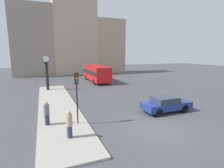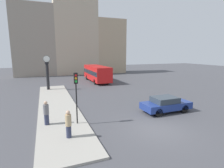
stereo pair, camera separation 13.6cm
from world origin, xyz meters
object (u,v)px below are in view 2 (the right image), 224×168
object	(u,v)px
traffic_light_near	(76,87)
street_clock	(47,74)
bus_distant	(97,73)
pedestrian_tan_coat	(68,124)
pedestrian_grey_jacket	(46,113)
sedan_car	(166,104)

from	to	relation	value
traffic_light_near	street_clock	bearing A→B (deg)	96.85
bus_distant	pedestrian_tan_coat	world-z (taller)	bus_distant
pedestrian_grey_jacket	pedestrian_tan_coat	xyz separation A→B (m)	(1.19, -2.50, -0.01)
pedestrian_grey_jacket	sedan_car	bearing A→B (deg)	-2.92
pedestrian_tan_coat	street_clock	bearing A→B (deg)	92.81
street_clock	pedestrian_tan_coat	bearing A→B (deg)	-87.19
pedestrian_grey_jacket	pedestrian_tan_coat	world-z (taller)	pedestrian_grey_jacket
bus_distant	street_clock	distance (m)	9.79
bus_distant	pedestrian_grey_jacket	xyz separation A→B (m)	(-8.86, -17.66, -0.62)
traffic_light_near	bus_distant	bearing A→B (deg)	69.46
traffic_light_near	street_clock	size ratio (longest dim) A/B	0.79
sedan_car	pedestrian_grey_jacket	world-z (taller)	pedestrian_grey_jacket
sedan_car	bus_distant	distance (m)	18.20
traffic_light_near	pedestrian_tan_coat	bearing A→B (deg)	-113.47
street_clock	pedestrian_tan_coat	world-z (taller)	street_clock
sedan_car	pedestrian_tan_coat	bearing A→B (deg)	-166.84
street_clock	bus_distant	bearing A→B (deg)	30.46
sedan_car	traffic_light_near	distance (m)	7.99
traffic_light_near	street_clock	distance (m)	13.36
sedan_car	street_clock	size ratio (longest dim) A/B	0.93
sedan_car	pedestrian_tan_coat	world-z (taller)	pedestrian_tan_coat
street_clock	pedestrian_tan_coat	xyz separation A→B (m)	(0.75, -15.21, -1.37)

